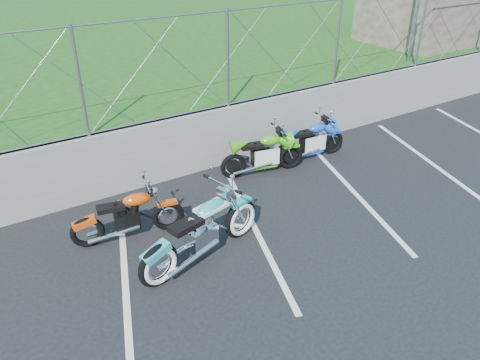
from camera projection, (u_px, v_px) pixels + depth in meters
ground at (288, 256)px, 7.57m from camera, size 90.00×90.00×0.00m
retaining_wall at (188, 144)px, 9.85m from camera, size 30.00×0.22×1.30m
grass_field at (65, 50)px, 17.25m from camera, size 30.00×20.00×1.30m
stone_building at (441, 11)px, 15.54m from camera, size 5.00×3.00×1.80m
chain_link_fence at (184, 67)px, 9.06m from camera, size 28.00×0.03×2.00m
sign_pole at (418, 6)px, 12.51m from camera, size 0.08×0.08×3.00m
parking_lines at (306, 207)px, 8.88m from camera, size 18.29×4.31×0.01m
cruiser_turquoise at (203, 232)px, 7.32m from camera, size 2.38×0.82×1.20m
naked_orange at (130, 217)px, 7.83m from camera, size 1.90×0.64×0.95m
sportbike_green at (264, 155)px, 9.91m from camera, size 1.86×0.66×0.98m
sportbike_blue at (311, 142)px, 10.54m from camera, size 1.84×0.65×0.95m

